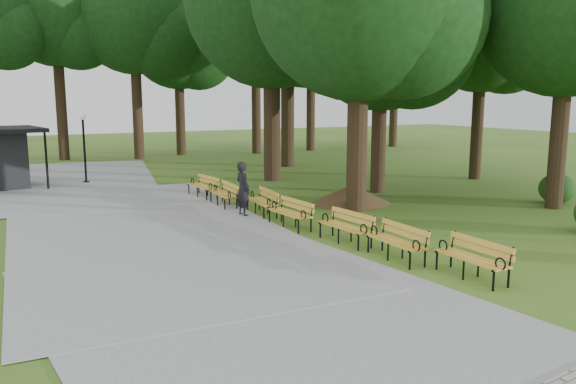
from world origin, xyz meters
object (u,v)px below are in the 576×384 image
bench_5 (223,194)px  bench_3 (290,213)px  lawn_tree_3 (569,6)px  lawn_tree_4 (288,18)px  bench_2 (345,227)px  person (243,189)px  bench_6 (202,186)px  lawn_tree_2 (271,2)px  lawn_tree_1 (382,30)px  dirt_mound (351,194)px  lawn_tree_5 (483,30)px  bench_4 (262,202)px  lamp_post (83,133)px  bench_1 (396,242)px  bench_0 (471,259)px

bench_5 → bench_3: bearing=10.5°
lawn_tree_3 → lawn_tree_4: (-2.63, 15.33, 1.27)m
bench_3 → bench_2: bearing=7.3°
person → bench_6: person is taller
lawn_tree_3 → lawn_tree_2: bearing=118.6°
person → lawn_tree_1: size_ratio=0.19×
bench_6 → bench_2: bearing=1.3°
dirt_mound → lawn_tree_5: lawn_tree_5 is taller
bench_4 → bench_5: 2.06m
lawn_tree_2 → lawn_tree_4: 5.58m
lamp_post → bench_1: lamp_post is taller
bench_0 → lawn_tree_4: bearing=163.0°
lamp_post → bench_0: bearing=-74.0°
person → lawn_tree_2: bearing=-40.8°
lawn_tree_2 → lawn_tree_3: (5.86, -10.78, -1.23)m
dirt_mound → bench_4: (-3.80, -0.31, 0.10)m
lawn_tree_2 → lawn_tree_5: (8.92, -4.11, -1.16)m
bench_3 → lawn_tree_5: (12.82, 4.97, 6.56)m
lamp_post → lawn_tree_2: 10.38m
bench_3 → bench_4: same height
lawn_tree_3 → bench_0: bearing=-152.7°
lawn_tree_5 → bench_4: bearing=-167.5°
bench_5 → lawn_tree_5: 14.90m
bench_6 → lawn_tree_4: (7.72, 7.43, 7.76)m
bench_1 → bench_5: same height
lamp_post → bench_3: 13.04m
bench_2 → lawn_tree_3: lawn_tree_3 is taller
bench_6 → lawn_tree_4: size_ratio=0.16×
person → bench_2: size_ratio=0.96×
bench_0 → bench_3: (-1.22, 6.11, 0.00)m
bench_5 → lawn_tree_1: size_ratio=0.19×
lamp_post → lawn_tree_2: lawn_tree_2 is taller
bench_5 → bench_0: bearing=12.9°
lamp_post → dirt_mound: (7.94, -9.80, -1.96)m
person → bench_6: size_ratio=0.96×
bench_4 → lawn_tree_1: lawn_tree_1 is taller
lawn_tree_1 → lawn_tree_4: 9.79m
lamp_post → bench_2: lamp_post is taller
lawn_tree_3 → lamp_post: bearing=134.8°
bench_5 → lawn_tree_4: 14.48m
bench_0 → bench_5: same height
bench_5 → bench_1: bearing=11.4°
bench_0 → lawn_tree_1: (5.07, 10.14, 6.11)m
lamp_post → bench_5: bearing=-66.5°
dirt_mound → bench_1: size_ratio=1.37×
lawn_tree_2 → bench_5: bearing=-131.7°
lamp_post → bench_6: 7.22m
bench_3 → lawn_tree_4: (7.14, 13.63, 7.76)m
person → bench_4: size_ratio=0.96×
dirt_mound → bench_6: 5.83m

